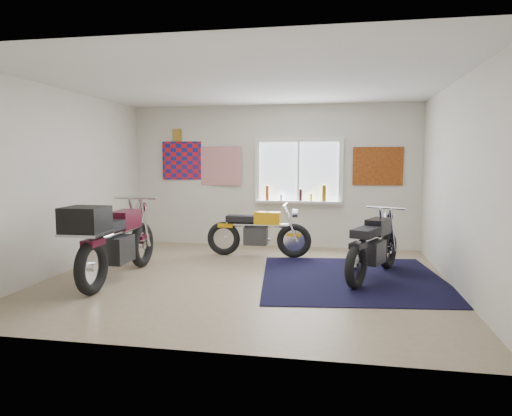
% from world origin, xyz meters
% --- Properties ---
extents(ground, '(5.50, 5.50, 0.00)m').
position_xyz_m(ground, '(0.00, 0.00, 0.00)').
color(ground, '#9E896B').
rests_on(ground, ground).
extents(room_shell, '(5.50, 5.50, 5.50)m').
position_xyz_m(room_shell, '(0.00, 0.00, 1.64)').
color(room_shell, white).
rests_on(room_shell, ground).
extents(navy_rug, '(2.80, 2.89, 0.01)m').
position_xyz_m(navy_rug, '(1.46, 0.24, 0.01)').
color(navy_rug, black).
rests_on(navy_rug, ground).
extents(window_assembly, '(1.66, 0.17, 1.26)m').
position_xyz_m(window_assembly, '(0.50, 2.47, 1.37)').
color(window_assembly, white).
rests_on(window_assembly, room_shell).
extents(oil_bottles, '(1.15, 0.09, 0.30)m').
position_xyz_m(oil_bottles, '(0.57, 2.40, 1.03)').
color(oil_bottles, '#904215').
rests_on(oil_bottles, window_assembly).
extents(flag_display, '(1.60, 0.10, 1.17)m').
position_xyz_m(flag_display, '(-1.90, 2.48, 2.15)').
color(flag_display, red).
rests_on(flag_display, room_shell).
extents(triumph_poster, '(0.90, 0.03, 0.70)m').
position_xyz_m(triumph_poster, '(1.95, 2.48, 1.55)').
color(triumph_poster, '#A54C14').
rests_on(triumph_poster, room_shell).
extents(yellow_triumph, '(1.83, 0.55, 0.92)m').
position_xyz_m(yellow_triumph, '(-0.11, 1.50, 0.41)').
color(yellow_triumph, black).
rests_on(yellow_triumph, ground).
extents(black_chrome_bike, '(0.90, 1.79, 0.98)m').
position_xyz_m(black_chrome_bike, '(1.74, 0.35, 0.43)').
color(black_chrome_bike, black).
rests_on(black_chrome_bike, navy_rug).
extents(maroon_tourer, '(0.67, 2.20, 1.12)m').
position_xyz_m(maroon_tourer, '(-1.75, -0.52, 0.58)').
color(maroon_tourer, black).
rests_on(maroon_tourer, ground).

